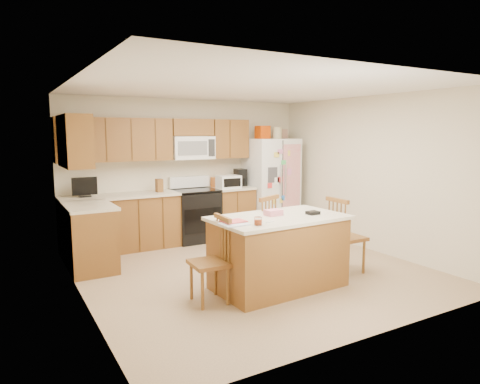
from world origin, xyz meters
TOP-DOWN VIEW (x-y plane):
  - ground at (0.00, 0.00)m, footprint 4.50×4.50m
  - room_shell at (0.00, 0.00)m, footprint 4.60×4.60m
  - cabinetry at (-0.98, 1.79)m, footprint 3.36×1.56m
  - stove at (0.00, 1.94)m, footprint 0.76×0.65m
  - refrigerator at (1.57, 1.87)m, footprint 0.90×0.79m
  - island at (-0.06, -0.73)m, footprint 1.71×1.03m
  - windsor_chair_left at (-0.99, -0.74)m, footprint 0.42×0.44m
  - windsor_chair_back at (0.03, -0.12)m, footprint 0.61×0.59m
  - windsor_chair_right at (1.07, -0.69)m, footprint 0.44×0.46m

SIDE VIEW (x-z plane):
  - ground at x=0.00m, z-range 0.00..0.00m
  - island at x=-0.06m, z-range -0.04..0.95m
  - windsor_chair_left at x=-0.99m, z-range -0.03..0.96m
  - stove at x=0.00m, z-range -0.09..1.04m
  - windsor_chair_right at x=1.07m, z-range -0.03..1.01m
  - windsor_chair_back at x=0.03m, z-range -0.03..1.05m
  - cabinetry at x=-0.98m, z-range -0.16..1.99m
  - refrigerator at x=1.57m, z-range -0.10..1.94m
  - room_shell at x=0.00m, z-range 0.18..2.70m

